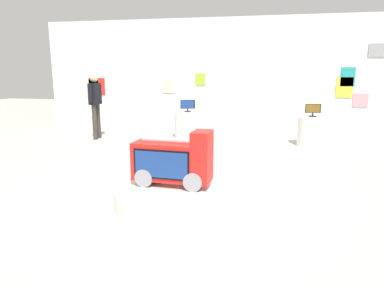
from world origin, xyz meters
name	(u,v)px	position (x,y,z in m)	size (l,w,h in m)	color
ground_plane	(170,189)	(0.00, 0.00, 0.00)	(30.00, 30.00, 0.00)	#B2ADA3
back_wall_display	(218,76)	(0.00, 5.41, 1.62)	(10.69, 0.13, 3.24)	silver
main_display_pedestal	(173,194)	(0.19, -0.53, 0.13)	(1.56, 1.56, 0.27)	silver
novelty_firetruck_tv	(173,163)	(0.21, -0.54, 0.57)	(1.05, 0.48, 0.74)	gray
display_pedestal_left_rear	(188,125)	(-0.61, 4.08, 0.35)	(0.71, 0.71, 0.70)	silver
tv_on_left_rear	(188,105)	(-0.61, 4.08, 0.87)	(0.37, 0.18, 0.31)	black
display_pedestal_center_rear	(311,131)	(2.48, 3.70, 0.35)	(0.65, 0.65, 0.70)	silver
tv_on_center_rear	(313,110)	(2.48, 3.70, 0.86)	(0.36, 0.18, 0.30)	black
shopper_browsing_near_truck	(95,101)	(-2.93, 3.47, 0.98)	(0.21, 0.56, 1.67)	#38332D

